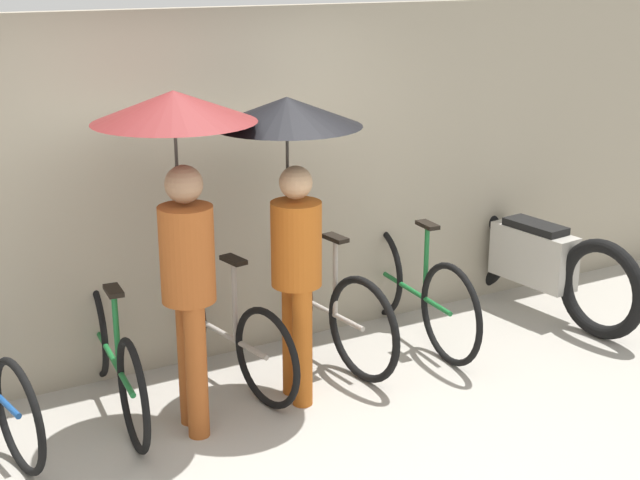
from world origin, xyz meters
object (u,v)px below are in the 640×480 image
object	(u,v)px
parked_bicycle_3	(320,305)
parked_bicycle_4	(411,288)
parked_bicycle_2	(220,328)
pedestrian_center	(290,170)
pedestrian_leading	(179,173)
parked_bicycle_1	(112,355)
motorcycle	(533,260)

from	to	relation	value
parked_bicycle_3	parked_bicycle_4	xyz separation A→B (m)	(0.77, -0.03, 0.00)
parked_bicycle_2	pedestrian_center	size ratio (longest dim) A/B	0.88
pedestrian_leading	parked_bicycle_2	bearing A→B (deg)	55.94
parked_bicycle_2	pedestrian_leading	xyz separation A→B (m)	(-0.42, -0.50, 1.23)
parked_bicycle_4	pedestrian_center	xyz separation A→B (m)	(-1.22, -0.39, 1.13)
parked_bicycle_1	motorcycle	bearing A→B (deg)	-85.94
pedestrian_center	parked_bicycle_2	bearing A→B (deg)	132.01
parked_bicycle_1	pedestrian_center	distance (m)	1.63
pedestrian_leading	motorcycle	distance (m)	3.35
parked_bicycle_2	motorcycle	distance (m)	2.71
parked_bicycle_4	pedestrian_center	bearing A→B (deg)	111.23
parked_bicycle_3	motorcycle	xyz separation A→B (m)	(1.93, -0.08, 0.04)
parked_bicycle_2	parked_bicycle_4	xyz separation A→B (m)	(1.54, -0.06, 0.03)
parked_bicycle_4	parked_bicycle_2	bearing A→B (deg)	91.30
pedestrian_center	motorcycle	xyz separation A→B (m)	(2.38, 0.34, -1.09)
parked_bicycle_2	parked_bicycle_3	world-z (taller)	parked_bicycle_2
motorcycle	pedestrian_center	bearing A→B (deg)	92.04
pedestrian_center	motorcycle	bearing A→B (deg)	14.46
pedestrian_center	parked_bicycle_1	bearing A→B (deg)	167.13
pedestrian_leading	motorcycle	size ratio (longest dim) A/B	0.97
parked_bicycle_1	parked_bicycle_3	xyz separation A→B (m)	(1.54, 0.04, 0.02)
parked_bicycle_4	motorcycle	distance (m)	1.16
parked_bicycle_1	parked_bicycle_2	world-z (taller)	parked_bicycle_2
parked_bicycle_1	motorcycle	xyz separation A→B (m)	(3.47, -0.04, 0.06)
parked_bicycle_4	parked_bicycle_3	bearing A→B (deg)	91.19
parked_bicycle_4	motorcycle	bearing A→B (deg)	-88.72
parked_bicycle_1	parked_bicycle_3	size ratio (longest dim) A/B	1.05
parked_bicycle_3	parked_bicycle_4	size ratio (longest dim) A/B	0.95
parked_bicycle_3	pedestrian_leading	size ratio (longest dim) A/B	0.83
parked_bicycle_3	pedestrian_center	world-z (taller)	pedestrian_center
parked_bicycle_1	parked_bicycle_2	distance (m)	0.77
parked_bicycle_2	pedestrian_center	world-z (taller)	pedestrian_center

